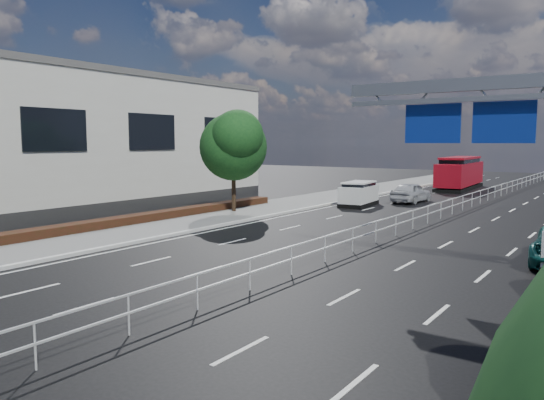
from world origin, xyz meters
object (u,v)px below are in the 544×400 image
Objects in this scene: near_car_silver at (411,192)px; white_minivan at (359,194)px; near_car_dark at (451,177)px; overhead_gantry at (528,112)px; red_bus at (460,172)px.

white_minivan is at bearing 63.76° from near_car_silver.
near_car_dark is at bearing 85.27° from white_minivan.
white_minivan is 0.93× the size of near_car_silver.
near_car_dark is (-14.38, 41.44, -4.81)m from overhead_gantry.
overhead_gantry is at bearing 120.71° from near_car_silver.
red_bus is 2.23× the size of near_car_dark.
overhead_gantry reaches higher than white_minivan.
red_bus is at bearing 108.50° from overhead_gantry.
overhead_gantry is at bearing -74.86° from red_bus.
overhead_gantry is at bearing 112.86° from near_car_dark.
white_minivan is 25.21m from near_car_dark.
white_minivan is 0.88× the size of near_car_dark.
red_bus reaches higher than near_car_silver.
red_bus reaches higher than near_car_dark.
near_car_silver is at bearing 101.90° from near_car_dark.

